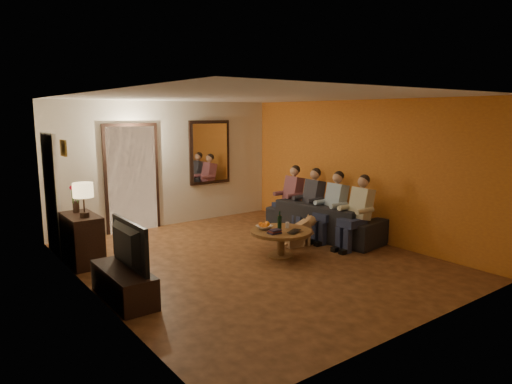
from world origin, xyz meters
TOP-DOWN VIEW (x-y plane):
  - floor at (0.00, 0.00)m, footprint 5.00×6.00m
  - ceiling at (0.00, 0.00)m, footprint 5.00×6.00m
  - back_wall at (0.00, 3.00)m, footprint 5.00×0.02m
  - front_wall at (0.00, -3.00)m, footprint 5.00×0.02m
  - left_wall at (-2.50, 0.00)m, footprint 0.02×6.00m
  - right_wall at (2.50, 0.00)m, footprint 0.02×6.00m
  - orange_accent at (2.49, 0.00)m, footprint 0.01×6.00m
  - kitchen_doorway at (-0.80, 2.98)m, footprint 1.00×0.06m
  - door_trim at (-0.80, 2.97)m, footprint 1.12×0.04m
  - fridge_glimpse at (-0.55, 2.98)m, footprint 0.45×0.03m
  - mirror_frame at (1.00, 2.96)m, footprint 1.00×0.05m
  - mirror_glass at (1.00, 2.93)m, footprint 0.86×0.02m
  - white_door at (-2.46, 2.30)m, footprint 0.06×0.85m
  - framed_art at (-2.47, 1.30)m, footprint 0.03×0.28m
  - art_canvas at (-2.46, 1.30)m, footprint 0.01×0.22m
  - dresser at (-2.25, 1.45)m, footprint 0.45×0.89m
  - table_lamp at (-2.25, 1.23)m, footprint 0.30×0.30m
  - flower_vase at (-2.25, 1.67)m, footprint 0.14×0.14m
  - tv_stand at (-2.25, -0.30)m, footprint 0.45×1.22m
  - tv at (-2.25, -0.30)m, footprint 1.06×0.14m
  - sofa at (1.98, 0.33)m, footprint 2.43×1.23m
  - person_a at (1.88, -0.57)m, footprint 0.60×0.40m
  - person_b at (1.88, 0.03)m, footprint 0.60×0.40m
  - person_c at (1.88, 0.63)m, footprint 0.60×0.40m
  - person_d at (1.88, 1.23)m, footprint 0.60×0.40m
  - dog at (1.15, 0.14)m, footprint 0.60×0.36m
  - coffee_table at (0.50, -0.13)m, footprint 1.13×1.13m
  - bowl at (0.32, 0.09)m, footprint 0.26×0.26m
  - oranges at (0.32, 0.09)m, footprint 0.20×0.20m
  - wine_bottle at (0.55, -0.03)m, footprint 0.07×0.07m
  - wine_glass at (0.68, -0.08)m, footprint 0.06×0.06m
  - book_stack at (0.28, -0.23)m, footprint 0.20×0.15m
  - laptop at (0.60, -0.41)m, footprint 0.39×0.34m

SIDE VIEW (x-z plane):
  - floor at x=0.00m, z-range -0.01..0.01m
  - tv_stand at x=-2.25m, z-range 0.00..0.41m
  - coffee_table at x=0.50m, z-range 0.00..0.45m
  - dog at x=1.15m, z-range 0.00..0.56m
  - sofa at x=1.98m, z-range 0.00..0.68m
  - dresser at x=-2.25m, z-range 0.00..0.79m
  - laptop at x=0.60m, z-range 0.45..0.48m
  - bowl at x=0.32m, z-range 0.45..0.51m
  - book_stack at x=0.28m, z-range 0.45..0.52m
  - wine_glass at x=0.68m, z-range 0.45..0.55m
  - oranges at x=0.32m, z-range 0.51..0.59m
  - person_a at x=1.88m, z-range 0.00..1.20m
  - person_b at x=1.88m, z-range 0.00..1.20m
  - person_c at x=1.88m, z-range 0.00..1.20m
  - person_d at x=1.88m, z-range 0.00..1.20m
  - wine_bottle at x=0.55m, z-range 0.45..0.76m
  - tv at x=-2.25m, z-range 0.41..1.02m
  - fridge_glimpse at x=-0.55m, z-range 0.05..1.75m
  - flower_vase at x=-2.25m, z-range 0.79..1.23m
  - white_door at x=-2.46m, z-range 0.00..2.04m
  - kitchen_doorway at x=-0.80m, z-range 0.00..2.10m
  - door_trim at x=-0.80m, z-range -0.06..2.16m
  - table_lamp at x=-2.25m, z-range 0.79..1.33m
  - back_wall at x=0.00m, z-range 0.00..2.60m
  - front_wall at x=0.00m, z-range 0.00..2.60m
  - left_wall at x=-2.50m, z-range 0.00..2.60m
  - right_wall at x=2.50m, z-range 0.00..2.60m
  - orange_accent at x=2.49m, z-range 0.00..2.60m
  - mirror_frame at x=1.00m, z-range 0.80..2.20m
  - mirror_glass at x=1.00m, z-range 0.87..2.13m
  - framed_art at x=-2.47m, z-range 1.73..1.97m
  - art_canvas at x=-2.46m, z-range 1.76..1.94m
  - ceiling at x=0.00m, z-range 2.60..2.60m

